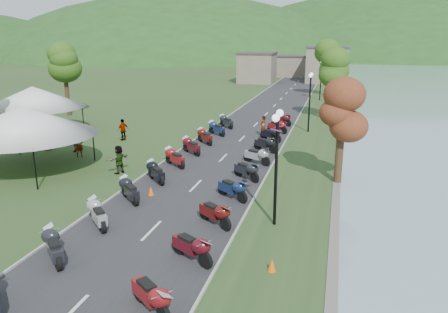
% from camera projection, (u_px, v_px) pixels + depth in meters
% --- Properties ---
extents(road, '(7.00, 120.00, 0.02)m').
position_uv_depth(road, '(256.00, 125.00, 41.07)').
color(road, '#2C2C2E').
rests_on(road, ground).
extents(hills_backdrop, '(360.00, 120.00, 76.00)m').
position_uv_depth(hills_backdrop, '(324.00, 55.00, 190.18)').
color(hills_backdrop, '#285621').
rests_on(hills_backdrop, ground).
extents(far_building, '(18.00, 16.00, 5.00)m').
position_uv_depth(far_building, '(290.00, 66.00, 82.83)').
color(far_building, '#776D5C').
rests_on(far_building, ground).
extents(moto_row_left, '(2.60, 46.49, 1.10)m').
position_uv_depth(moto_row_left, '(99.00, 215.00, 18.99)').
color(moto_row_left, '#331411').
rests_on(moto_row_left, ground).
extents(moto_row_right, '(2.60, 38.60, 1.10)m').
position_uv_depth(moto_row_right, '(239.00, 179.00, 23.79)').
color(moto_row_right, '#331411').
rests_on(moto_row_right, ground).
extents(vendor_tent_main, '(5.88, 5.88, 4.00)m').
position_uv_depth(vendor_tent_main, '(24.00, 139.00, 26.71)').
color(vendor_tent_main, white).
rests_on(vendor_tent_main, ground).
extents(vendor_tent_side, '(5.56, 5.56, 4.00)m').
position_uv_depth(vendor_tent_side, '(35.00, 110.00, 37.00)').
color(vendor_tent_side, white).
rests_on(vendor_tent_side, ground).
extents(tree_lakeside, '(2.24, 2.24, 6.21)m').
position_uv_depth(tree_lakeside, '(341.00, 129.00, 24.09)').
color(tree_lakeside, '#39671B').
rests_on(tree_lakeside, ground).
extents(pedestrian_a, '(0.70, 0.73, 1.62)m').
position_uv_depth(pedestrian_a, '(80.00, 157.00, 30.21)').
color(pedestrian_a, slate).
rests_on(pedestrian_a, ground).
extents(pedestrian_b, '(0.81, 0.45, 1.67)m').
position_uv_depth(pedestrian_b, '(78.00, 146.00, 33.18)').
color(pedestrian_b, slate).
rests_on(pedestrian_b, ground).
extents(pedestrian_c, '(0.71, 1.31, 1.92)m').
position_uv_depth(pedestrian_c, '(75.00, 152.00, 31.54)').
color(pedestrian_c, slate).
rests_on(pedestrian_c, ground).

